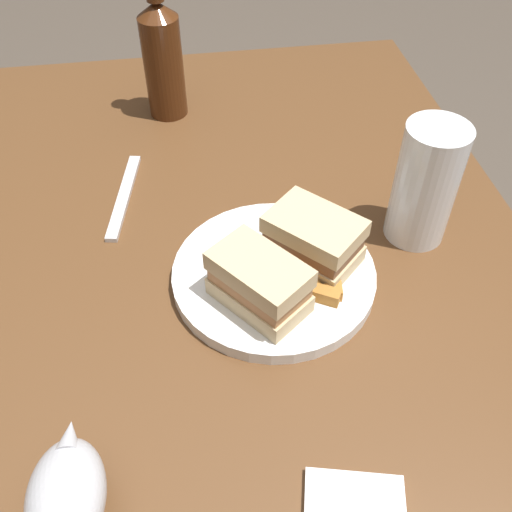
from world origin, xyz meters
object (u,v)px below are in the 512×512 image
at_px(sandwich_half_right, 314,239).
at_px(fork, 124,196).
at_px(gravy_boat, 67,495).
at_px(plate, 274,275).
at_px(sandwich_half_left, 259,282).
at_px(cider_bottle, 162,55).
at_px(pint_glass, 424,191).

bearing_deg(sandwich_half_right, fork, 53.53).
bearing_deg(sandwich_half_right, gravy_boat, 133.92).
xyz_separation_m(plate, fork, (0.19, 0.18, -0.01)).
bearing_deg(fork, sandwich_half_right, 64.14).
height_order(sandwich_half_left, fork, sandwich_half_left).
distance_m(gravy_boat, cider_bottle, 0.66).
relative_size(cider_bottle, fork, 1.48).
bearing_deg(gravy_boat, sandwich_half_left, -44.15).
distance_m(cider_bottle, fork, 0.25).
bearing_deg(cider_bottle, plate, -164.86).
bearing_deg(plate, sandwich_half_right, -74.56).
bearing_deg(sandwich_half_left, cider_bottle, 10.57).
xyz_separation_m(plate, sandwich_half_left, (-0.05, 0.03, 0.04)).
bearing_deg(cider_bottle, sandwich_half_left, -169.43).
bearing_deg(sandwich_half_right, plate, 105.44).
bearing_deg(sandwich_half_left, gravy_boat, 135.85).
bearing_deg(gravy_boat, cider_bottle, -9.95).
bearing_deg(cider_bottle, fork, 161.00).
xyz_separation_m(gravy_boat, fork, (0.43, -0.04, -0.04)).
bearing_deg(pint_glass, cider_bottle, 41.68).
bearing_deg(plate, gravy_boat, 138.17).
distance_m(plate, cider_bottle, 0.42).
relative_size(sandwich_half_right, cider_bottle, 0.48).
bearing_deg(plate, fork, 44.51).
xyz_separation_m(sandwich_half_left, gravy_boat, (-0.20, 0.20, -0.01)).
distance_m(plate, sandwich_half_right, 0.07).
relative_size(gravy_boat, cider_bottle, 0.44).
xyz_separation_m(cider_bottle, fork, (-0.21, 0.07, -0.10)).
bearing_deg(sandwich_half_right, pint_glass, -74.22).
height_order(cider_bottle, fork, cider_bottle).
distance_m(pint_glass, fork, 0.41).
bearing_deg(fork, cider_bottle, 171.61).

